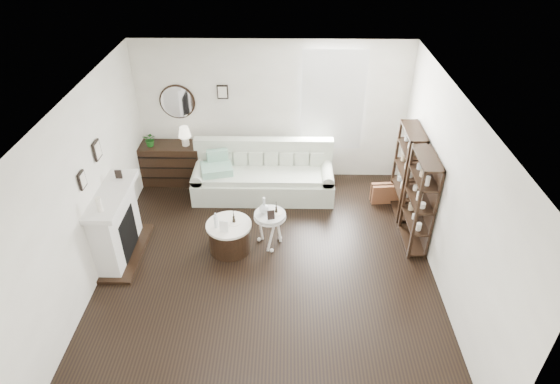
{
  "coord_description": "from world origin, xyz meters",
  "views": [
    {
      "loc": [
        0.27,
        -5.3,
        4.95
      ],
      "look_at": [
        0.17,
        0.8,
        0.87
      ],
      "focal_mm": 30.0,
      "sensor_mm": 36.0,
      "label": 1
    }
  ],
  "objects_px": {
    "sofa": "(263,178)",
    "drum_table": "(230,236)",
    "pedestal_table": "(270,216)",
    "dresser": "(170,163)"
  },
  "relations": [
    {
      "from": "sofa",
      "to": "dresser",
      "type": "relative_size",
      "value": 2.16
    },
    {
      "from": "dresser",
      "to": "pedestal_table",
      "type": "distance_m",
      "value": 2.76
    },
    {
      "from": "drum_table",
      "to": "pedestal_table",
      "type": "xyz_separation_m",
      "value": [
        0.64,
        0.12,
        0.31
      ]
    },
    {
      "from": "sofa",
      "to": "drum_table",
      "type": "distance_m",
      "value": 1.71
    },
    {
      "from": "sofa",
      "to": "pedestal_table",
      "type": "distance_m",
      "value": 1.54
    },
    {
      "from": "drum_table",
      "to": "pedestal_table",
      "type": "relative_size",
      "value": 1.16
    },
    {
      "from": "pedestal_table",
      "to": "dresser",
      "type": "bearing_deg",
      "value": 136.26
    },
    {
      "from": "dresser",
      "to": "drum_table",
      "type": "bearing_deg",
      "value": -56.31
    },
    {
      "from": "dresser",
      "to": "pedestal_table",
      "type": "xyz_separation_m",
      "value": [
        1.99,
        -1.91,
        0.16
      ]
    },
    {
      "from": "sofa",
      "to": "drum_table",
      "type": "bearing_deg",
      "value": -105.8
    }
  ]
}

